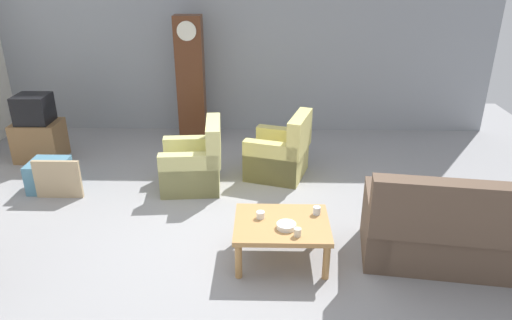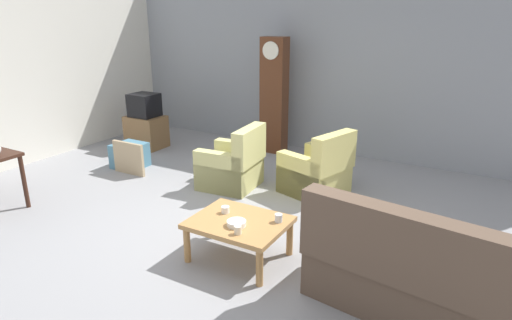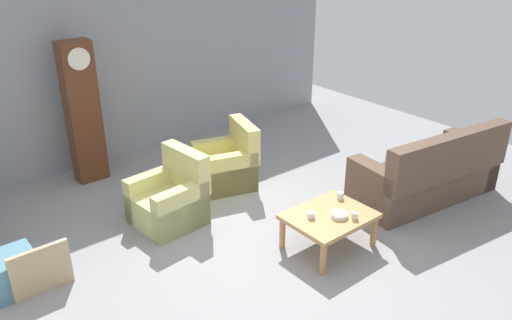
# 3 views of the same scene
# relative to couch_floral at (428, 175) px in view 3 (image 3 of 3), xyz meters

# --- Properties ---
(ground_plane) EXTENTS (10.40, 10.40, 0.00)m
(ground_plane) POSITION_rel_couch_floral_xyz_m (-2.44, 0.45, -0.35)
(ground_plane) COLOR gray
(garage_door_wall) EXTENTS (8.40, 0.16, 3.20)m
(garage_door_wall) POSITION_rel_couch_floral_xyz_m (-2.44, 4.05, 1.25)
(garage_door_wall) COLOR gray
(garage_door_wall) RESTS_ON ground_plane
(couch_floral) EXTENTS (2.20, 1.16, 1.04)m
(couch_floral) POSITION_rel_couch_floral_xyz_m (0.00, 0.00, 0.00)
(couch_floral) COLOR brown
(couch_floral) RESTS_ON ground_plane
(armchair_olive_near) EXTENTS (0.85, 0.83, 0.92)m
(armchair_olive_near) POSITION_rel_couch_floral_xyz_m (-3.02, 1.68, -0.05)
(armchair_olive_near) COLOR #CCC67A
(armchair_olive_near) RESTS_ON ground_plane
(armchair_olive_far) EXTENTS (0.98, 0.96, 0.92)m
(armchair_olive_far) POSITION_rel_couch_floral_xyz_m (-1.86, 2.06, -0.05)
(armchair_olive_far) COLOR #D3C66E
(armchair_olive_far) RESTS_ON ground_plane
(coffee_table_wood) EXTENTS (0.96, 0.76, 0.43)m
(coffee_table_wood) POSITION_rel_couch_floral_xyz_m (-1.90, 0.04, 0.02)
(coffee_table_wood) COLOR #B27F47
(coffee_table_wood) RESTS_ON ground_plane
(grandfather_clock) EXTENTS (0.44, 0.30, 2.04)m
(grandfather_clock) POSITION_rel_couch_floral_xyz_m (-3.30, 3.50, 0.67)
(grandfather_clock) COLOR #562D19
(grandfather_clock) RESTS_ON ground_plane
(framed_picture_leaning) EXTENTS (0.60, 0.05, 0.51)m
(framed_picture_leaning) POSITION_rel_couch_floral_xyz_m (-4.74, 1.32, -0.09)
(framed_picture_leaning) COLOR tan
(framed_picture_leaning) RESTS_ON ground_plane
(storage_box_blue) EXTENTS (0.48, 0.47, 0.40)m
(storage_box_blue) POSITION_rel_couch_floral_xyz_m (-4.96, 1.56, -0.15)
(storage_box_blue) COLOR teal
(storage_box_blue) RESTS_ON ground_plane
(cup_white_porcelain) EXTENTS (0.09, 0.09, 0.07)m
(cup_white_porcelain) POSITION_rel_couch_floral_xyz_m (-2.12, 0.13, 0.11)
(cup_white_porcelain) COLOR white
(cup_white_porcelain) RESTS_ON coffee_table_wood
(cup_blue_rimmed) EXTENTS (0.08, 0.08, 0.08)m
(cup_blue_rimmed) POSITION_rel_couch_floral_xyz_m (-1.53, 0.21, 0.12)
(cup_blue_rimmed) COLOR silver
(cup_blue_rimmed) RESTS_ON coffee_table_wood
(cup_cream_tall) EXTENTS (0.07, 0.07, 0.08)m
(cup_cream_tall) POSITION_rel_couch_floral_xyz_m (-1.76, -0.20, 0.12)
(cup_cream_tall) COLOR beige
(cup_cream_tall) RESTS_ON coffee_table_wood
(bowl_white_stacked) EXTENTS (0.19, 0.19, 0.05)m
(bowl_white_stacked) POSITION_rel_couch_floral_xyz_m (-1.86, -0.07, 0.11)
(bowl_white_stacked) COLOR white
(bowl_white_stacked) RESTS_ON coffee_table_wood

